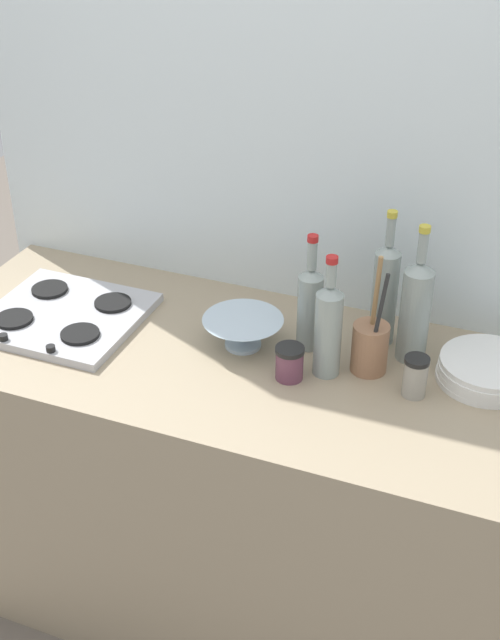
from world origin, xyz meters
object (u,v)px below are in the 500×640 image
(plate_stack, at_px, (487,370))
(wine_bottle_leftmost, at_px, (385,292))
(utensil_crock, at_px, (370,346))
(condiment_jar_rear, at_px, (289,363))
(stovetop_hob, at_px, (65,316))
(wine_bottle_mid_left, at_px, (310,305))
(wine_bottle_rightmost, at_px, (415,309))
(condiment_jar_front, at_px, (415,376))
(mixing_bowl, at_px, (243,331))
(wine_bottle_mid_right, at_px, (328,328))

(plate_stack, height_order, wine_bottle_leftmost, wine_bottle_leftmost)
(utensil_crock, bearing_deg, condiment_jar_rear, -148.41)
(stovetop_hob, relative_size, condiment_jar_rear, 4.63)
(wine_bottle_mid_left, xyz_separation_m, wine_bottle_rightmost, (0.26, 0.05, 0.02))
(wine_bottle_leftmost, bearing_deg, stovetop_hob, -165.12)
(plate_stack, distance_m, condiment_jar_rear, 0.49)
(condiment_jar_front, bearing_deg, utensil_crock, 154.44)
(wine_bottle_rightmost, distance_m, condiment_jar_front, 0.19)
(condiment_jar_front, height_order, condiment_jar_rear, condiment_jar_front)
(stovetop_hob, xyz_separation_m, wine_bottle_rightmost, (0.93, 0.17, 0.13))
(wine_bottle_leftmost, distance_m, utensil_crock, 0.16)
(condiment_jar_front, bearing_deg, wine_bottle_rightmost, 105.41)
(wine_bottle_mid_left, relative_size, utensil_crock, 0.99)
(wine_bottle_rightmost, height_order, condiment_jar_front, wine_bottle_rightmost)
(utensil_crock, xyz_separation_m, condiment_jar_rear, (-0.17, -0.11, -0.03))
(mixing_bowl, bearing_deg, stovetop_hob, -173.03)
(condiment_jar_rear, bearing_deg, plate_stack, 20.28)
(plate_stack, distance_m, wine_bottle_rightmost, 0.23)
(wine_bottle_mid_right, distance_m, mixing_bowl, 0.26)
(plate_stack, distance_m, mixing_bowl, 0.62)
(wine_bottle_rightmost, bearing_deg, condiment_jar_front, -74.59)
(wine_bottle_leftmost, height_order, condiment_jar_front, wine_bottle_leftmost)
(condiment_jar_rear, bearing_deg, stovetop_hob, 177.46)
(wine_bottle_leftmost, relative_size, condiment_jar_rear, 4.20)
(utensil_crock, height_order, condiment_jar_rear, utensil_crock)
(condiment_jar_rear, bearing_deg, wine_bottle_mid_right, 35.84)
(condiment_jar_front, bearing_deg, wine_bottle_mid_left, 160.21)
(stovetop_hob, bearing_deg, wine_bottle_mid_left, 10.63)
(wine_bottle_rightmost, height_order, utensil_crock, wine_bottle_rightmost)
(wine_bottle_mid_left, xyz_separation_m, wine_bottle_mid_right, (0.08, -0.10, 0.01))
(utensil_crock, height_order, condiment_jar_front, utensil_crock)
(plate_stack, height_order, condiment_jar_front, condiment_jar_front)
(condiment_jar_front, distance_m, condiment_jar_rear, 0.31)
(condiment_jar_rear, bearing_deg, condiment_jar_front, 8.57)
(mixing_bowl, height_order, condiment_jar_front, condiment_jar_front)
(wine_bottle_leftmost, height_order, wine_bottle_mid_left, wine_bottle_leftmost)
(plate_stack, distance_m, wine_bottle_mid_right, 0.41)
(mixing_bowl, bearing_deg, wine_bottle_leftmost, 25.92)
(mixing_bowl, bearing_deg, wine_bottle_rightmost, 14.62)
(plate_stack, bearing_deg, condiment_jar_front, -141.42)
(stovetop_hob, height_order, wine_bottle_mid_right, wine_bottle_mid_right)
(plate_stack, xyz_separation_m, wine_bottle_mid_right, (-0.38, -0.11, 0.10))
(wine_bottle_mid_left, bearing_deg, wine_bottle_leftmost, 29.78)
(wine_bottle_leftmost, relative_size, utensil_crock, 1.15)
(stovetop_hob, distance_m, wine_bottle_rightmost, 0.95)
(stovetop_hob, bearing_deg, plate_stack, 7.07)
(stovetop_hob, distance_m, mixing_bowl, 0.51)
(wine_bottle_leftmost, xyz_separation_m, condiment_jar_rear, (-0.17, -0.25, -0.10))
(plate_stack, height_order, mixing_bowl, mixing_bowl)
(mixing_bowl, bearing_deg, wine_bottle_mid_right, -8.40)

